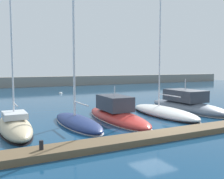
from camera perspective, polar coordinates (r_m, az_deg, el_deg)
ground_plane at (r=17.87m, az=8.90°, el=-8.79°), size 120.00×120.00×0.00m
dock_pier at (r=16.42m, az=12.77°, el=-9.44°), size 20.33×1.56×0.36m
breakwater_seawall at (r=59.14m, az=-17.25°, el=1.63°), size 108.00×3.05×2.13m
sailboat_sand_nearest at (r=18.43m, az=-20.44°, el=-7.41°), size 2.01×7.40×12.33m
sailboat_navy_second at (r=19.35m, az=-7.56°, el=-6.62°), size 2.36×7.44×15.17m
motorboat_red_third at (r=21.20m, az=0.95°, el=-5.33°), size 3.06×9.45×3.00m
sailboat_white_fourth at (r=23.57m, az=11.18°, el=-4.75°), size 2.94×8.54×17.65m
motorboat_slate_fifth at (r=26.82m, az=15.88°, el=-3.16°), size 3.35×10.05×3.34m
mooring_buoy_white at (r=42.23m, az=-11.13°, el=-0.91°), size 0.57×0.57×0.57m
dock_bollard at (r=12.92m, az=-15.14°, el=-11.60°), size 0.20×0.20×0.44m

